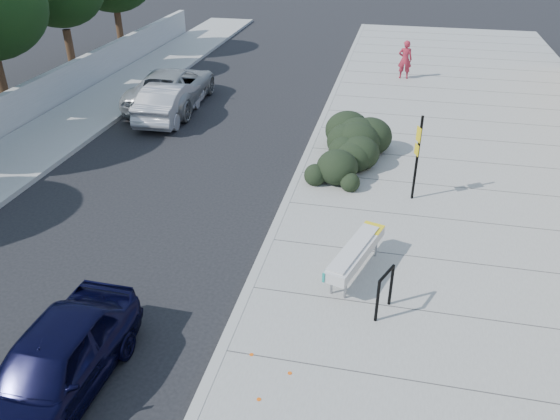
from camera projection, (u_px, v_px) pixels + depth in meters
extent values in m
plane|color=black|center=(249.00, 292.00, 12.19)|extent=(120.00, 120.00, 0.00)
cube|color=gray|center=(487.00, 208.00, 15.34)|extent=(11.20, 50.00, 0.15)
cube|color=gray|center=(13.00, 160.00, 18.16)|extent=(3.00, 50.00, 0.15)
cube|color=#9E9E99|center=(293.00, 188.00, 16.38)|extent=(0.22, 50.00, 0.17)
cube|color=#9E9E99|center=(54.00, 164.00, 17.88)|extent=(0.22, 50.00, 0.17)
cylinder|color=#332114|center=(3.00, 86.00, 21.56)|extent=(0.36, 0.36, 2.40)
cylinder|color=#332114|center=(71.00, 56.00, 25.80)|extent=(0.36, 0.36, 2.40)
cylinder|color=#332114|center=(120.00, 34.00, 30.04)|extent=(0.36, 0.36, 2.40)
cylinder|color=gray|center=(332.00, 285.00, 11.80)|extent=(0.06, 0.06, 0.46)
cylinder|color=gray|center=(345.00, 289.00, 11.66)|extent=(0.06, 0.06, 0.46)
cylinder|color=gray|center=(363.00, 244.00, 13.19)|extent=(0.06, 0.06, 0.46)
cylinder|color=gray|center=(376.00, 248.00, 13.05)|extent=(0.06, 0.06, 0.46)
cylinder|color=gray|center=(349.00, 256.00, 12.40)|extent=(0.58, 1.77, 0.04)
cylinder|color=gray|center=(362.00, 260.00, 12.26)|extent=(0.58, 1.77, 0.04)
cube|color=#B2B2B2|center=(356.00, 252.00, 12.25)|extent=(1.17, 2.45, 0.25)
cube|color=yellow|center=(372.00, 228.00, 12.91)|extent=(0.61, 0.61, 0.02)
cube|color=teal|center=(326.00, 275.00, 11.52)|extent=(0.13, 0.28, 0.23)
cylinder|color=black|center=(377.00, 301.00, 10.90)|extent=(0.07, 0.07, 0.99)
cylinder|color=black|center=(391.00, 285.00, 11.35)|extent=(0.07, 0.07, 0.99)
cylinder|color=black|center=(387.00, 273.00, 10.88)|extent=(0.31, 0.62, 0.07)
cube|color=black|center=(417.00, 159.00, 15.08)|extent=(0.07, 0.07, 2.49)
cube|color=yellow|center=(419.00, 134.00, 14.72)|extent=(0.12, 0.28, 0.40)
cube|color=yellow|center=(417.00, 150.00, 14.94)|extent=(0.11, 0.26, 0.31)
ellipsoid|color=black|center=(351.00, 143.00, 17.41)|extent=(3.25, 4.34, 1.46)
imported|color=black|center=(53.00, 366.00, 9.33)|extent=(1.72, 4.10, 1.39)
imported|color=#A8A7AC|center=(170.00, 100.00, 21.57)|extent=(1.70, 4.40, 1.43)
imported|color=gray|center=(172.00, 87.00, 22.92)|extent=(2.93, 5.77, 1.56)
imported|color=maroon|center=(405.00, 60.00, 25.79)|extent=(0.66, 0.44, 1.78)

